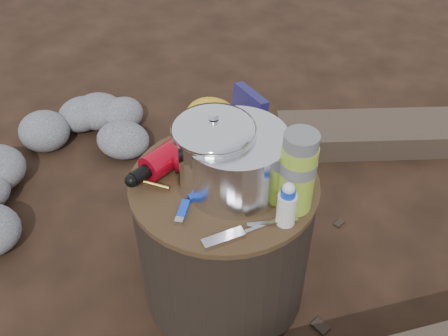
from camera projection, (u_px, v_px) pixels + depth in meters
The scene contains 15 objects.
ground at pixel (224, 286), 1.55m from camera, with size 60.00×60.00×0.00m, color black.
stump at pixel (224, 239), 1.40m from camera, with size 0.48×0.48×0.44m, color black.
rock_ring at pixel (48, 155), 1.89m from camera, with size 0.41×0.90×0.18m, color slate, non-canonical shape.
log_small at pixel (427, 133), 2.06m from camera, with size 0.22×1.21×0.10m, color #403327.
foil_windscreen at pixel (236, 161), 1.20m from camera, with size 0.25×0.25×0.15m, color silver.
camping_pot at pixel (214, 151), 1.20m from camera, with size 0.19×0.19×0.19m, color silver.
fuel_bottle at pixel (179, 149), 1.30m from camera, with size 0.07×0.29×0.07m, color #B70619, non-canonical shape.
thermos at pixel (297, 172), 1.13m from camera, with size 0.08×0.08×0.21m, color #9AC031.
travel_mug at pixel (292, 154), 1.25m from camera, with size 0.07×0.07×0.11m, color black.
stuff_sack at pixel (212, 118), 1.37m from camera, with size 0.16×0.13×0.11m, color gold.
food_pouch at pixel (247, 118), 1.33m from camera, with size 0.12×0.03×0.15m, color #1D1A50.
lighter at pixel (183, 210), 1.17m from camera, with size 0.02×0.08×0.01m, color blue.
multitool at pixel (224, 239), 1.11m from camera, with size 0.03×0.10×0.01m, color silver.
pot_grabber at pixel (268, 223), 1.14m from camera, with size 0.03×0.12×0.01m, color silver, non-canonical shape.
squeeze_bottle at pixel (287, 206), 1.12m from camera, with size 0.04×0.04×0.10m, color white.
Camera 1 is at (0.50, -0.79, 1.29)m, focal length 40.37 mm.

